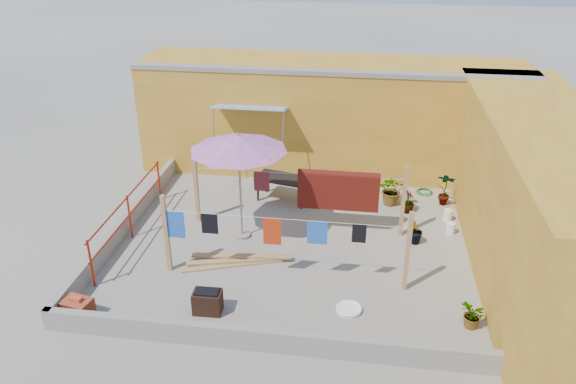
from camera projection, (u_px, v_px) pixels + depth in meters
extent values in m
plane|color=#9E998E|center=(293.00, 244.00, 13.12)|extent=(80.00, 80.00, 0.00)
cube|color=gold|center=(331.00, 116.00, 16.51)|extent=(11.00, 2.40, 3.20)
cube|color=gray|center=(330.00, 73.00, 14.89)|extent=(11.00, 0.35, 0.12)
cube|color=#2D51B2|center=(250.00, 108.00, 15.12)|extent=(2.00, 0.79, 0.22)
cylinder|color=gray|center=(214.00, 133.00, 15.20)|extent=(0.03, 0.30, 1.28)
cylinder|color=gray|center=(283.00, 137.00, 14.96)|extent=(0.03, 0.30, 1.28)
cube|color=gold|center=(539.00, 198.00, 11.75)|extent=(2.40, 9.00, 3.20)
cube|color=gray|center=(265.00, 340.00, 9.85)|extent=(8.30, 0.16, 0.44)
cube|color=gray|center=(126.00, 224.00, 13.54)|extent=(0.16, 7.30, 0.44)
cylinder|color=#A72310|center=(91.00, 263.00, 11.42)|extent=(0.05, 0.05, 1.10)
cylinder|color=#A72310|center=(130.00, 216.00, 13.19)|extent=(0.05, 0.05, 1.10)
cylinder|color=#A72310|center=(159.00, 181.00, 14.96)|extent=(0.05, 0.05, 1.10)
cylinder|color=#A72310|center=(127.00, 198.00, 12.97)|extent=(0.04, 4.20, 0.04)
cylinder|color=#A72310|center=(129.00, 215.00, 13.17)|extent=(0.04, 4.20, 0.04)
cube|color=tan|center=(166.00, 234.00, 11.80)|extent=(0.09, 0.09, 1.80)
cube|color=tan|center=(408.00, 252.00, 11.16)|extent=(0.09, 0.09, 1.80)
cube|color=tan|center=(403.00, 202.00, 13.11)|extent=(0.09, 0.09, 1.80)
cube|color=tan|center=(196.00, 188.00, 13.75)|extent=(0.09, 0.09, 1.80)
cylinder|color=silver|center=(284.00, 219.00, 11.24)|extent=(5.00, 0.01, 0.01)
cylinder|color=silver|center=(298.00, 174.00, 13.19)|extent=(5.00, 0.01, 0.01)
cube|color=#4A110C|center=(338.00, 191.00, 13.24)|extent=(1.92, 0.22, 0.89)
cube|color=black|center=(350.00, 187.00, 13.14)|extent=(0.36, 0.02, 0.50)
cube|color=maroon|center=(262.00, 181.00, 13.41)|extent=(0.38, 0.02, 0.51)
cube|color=blue|center=(175.00, 224.00, 11.67)|extent=(0.43, 0.02, 0.63)
cube|color=black|center=(210.00, 224.00, 11.53)|extent=(0.34, 0.02, 0.46)
cube|color=#B72C0E|center=(272.00, 231.00, 11.40)|extent=(0.37, 0.02, 0.61)
cube|color=blue|center=(317.00, 233.00, 11.26)|extent=(0.41, 0.02, 0.52)
cube|color=black|center=(359.00, 233.00, 11.13)|extent=(0.28, 0.02, 0.42)
cylinder|color=gray|center=(242.00, 235.00, 13.44)|extent=(0.40, 0.40, 0.07)
cylinder|color=gray|center=(240.00, 189.00, 12.89)|extent=(0.05, 0.05, 2.53)
cone|color=#D371BE|center=(238.00, 143.00, 12.39)|extent=(2.74, 2.74, 0.35)
cylinder|color=gray|center=(238.00, 135.00, 12.30)|extent=(0.04, 0.04, 0.11)
cube|color=black|center=(283.00, 178.00, 14.87)|extent=(1.55, 1.03, 0.05)
cube|color=black|center=(258.00, 190.00, 14.98)|extent=(0.05, 0.05, 0.62)
cube|color=black|center=(266.00, 182.00, 15.46)|extent=(0.05, 0.05, 0.62)
cube|color=black|center=(302.00, 198.00, 14.57)|extent=(0.05, 0.05, 0.62)
cube|color=black|center=(309.00, 189.00, 15.05)|extent=(0.05, 0.05, 0.62)
cube|color=#9C3D24|center=(78.00, 309.00, 10.67)|extent=(0.61, 0.49, 0.39)
cube|color=#B5402A|center=(76.00, 299.00, 10.56)|extent=(0.26, 0.16, 0.08)
cube|color=tan|center=(232.00, 265.00, 12.30)|extent=(2.14, 0.88, 0.04)
cube|color=tan|center=(237.00, 260.00, 12.38)|extent=(2.19, 0.70, 0.04)
cube|color=tan|center=(242.00, 256.00, 12.45)|extent=(2.22, 0.40, 0.04)
cube|color=black|center=(208.00, 302.00, 10.80)|extent=(0.56, 0.38, 0.45)
cube|color=black|center=(207.00, 292.00, 10.70)|extent=(0.46, 0.29, 0.04)
cylinder|color=white|center=(349.00, 310.00, 10.91)|extent=(0.48, 0.48, 0.06)
torus|color=white|center=(349.00, 308.00, 10.89)|extent=(0.51, 0.51, 0.05)
cylinder|color=white|center=(451.00, 228.00, 13.50)|extent=(0.21, 0.21, 0.29)
cylinder|color=white|center=(451.00, 222.00, 13.43)|extent=(0.06, 0.06, 0.05)
cylinder|color=white|center=(448.00, 215.00, 14.07)|extent=(0.21, 0.21, 0.29)
cylinder|color=white|center=(448.00, 210.00, 14.00)|extent=(0.06, 0.06, 0.05)
torus|color=#187027|center=(424.00, 192.00, 15.54)|extent=(0.46, 0.46, 0.03)
torus|color=#187027|center=(424.00, 191.00, 15.52)|extent=(0.39, 0.39, 0.03)
imported|color=#215418|center=(392.00, 190.00, 14.77)|extent=(0.80, 0.71, 0.83)
imported|color=#215418|center=(408.00, 201.00, 14.42)|extent=(0.35, 0.35, 0.60)
imported|color=#215418|center=(445.00, 189.00, 14.72)|extent=(0.57, 0.47, 0.93)
imported|color=#215418|center=(416.00, 231.00, 12.98)|extent=(0.39, 0.45, 0.71)
imported|color=#215418|center=(473.00, 316.00, 10.36)|extent=(0.48, 0.54, 0.55)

